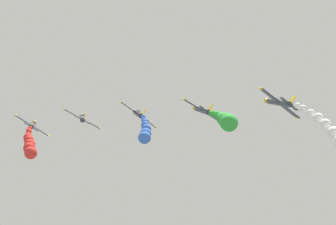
{
  "coord_description": "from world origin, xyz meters",
  "views": [
    {
      "loc": [
        -19.42,
        -94.8,
        124.02
      ],
      "look_at": [
        0.0,
        0.0,
        115.22
      ],
      "focal_mm": 49.8,
      "sensor_mm": 36.0,
      "label": 1
    }
  ],
  "objects": [
    {
      "name": "airplane_right_outer",
      "position": [
        17.92,
        -14.67,
        118.08
      ],
      "size": [
        7.89,
        10.35,
        5.99
      ],
      "rotation": [
        0.0,
        0.64,
        0.0
      ],
      "color": "#333842"
    },
    {
      "name": "airplane_right_inner",
      "position": [
        -5.52,
        5.41,
        114.53
      ],
      "size": [
        7.86,
        10.35,
        6.04
      ],
      "rotation": [
        0.0,
        0.65,
        0.0
      ],
      "color": "#333842"
    },
    {
      "name": "airplane_left_outer",
      "position": [
        6.43,
        -3.34,
        115.89
      ],
      "size": [
        8.35,
        10.35,
        5.28
      ],
      "rotation": [
        0.0,
        0.55,
        0.0
      ],
      "color": "#333842"
    },
    {
      "name": "airplane_lead",
      "position": [
        -29.28,
        23.63,
        110.63
      ],
      "size": [
        8.09,
        10.35,
        5.7
      ],
      "rotation": [
        0.0,
        0.6,
        0.0
      ],
      "color": "#333842"
    },
    {
      "name": "smoke_trail_right_inner",
      "position": [
        -6.66,
        -11.75,
        112.99
      ],
      "size": [
        3.39,
        14.9,
        3.9
      ],
      "color": "blue"
    },
    {
      "name": "smoke_trail_lead",
      "position": [
        -28.25,
        2.55,
        109.05
      ],
      "size": [
        3.6,
        20.46,
        4.23
      ],
      "color": "red"
    },
    {
      "name": "smoke_trail_left_outer",
      "position": [
        5.29,
        -21.38,
        115.75
      ],
      "size": [
        3.65,
        16.84,
        2.84
      ],
      "color": "green"
    },
    {
      "name": "airplane_left_inner",
      "position": [
        -17.4,
        14.79,
        112.96
      ],
      "size": [
        8.47,
        10.35,
        5.07
      ],
      "rotation": [
        0.0,
        0.52,
        0.0
      ],
      "color": "#333842"
    }
  ]
}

